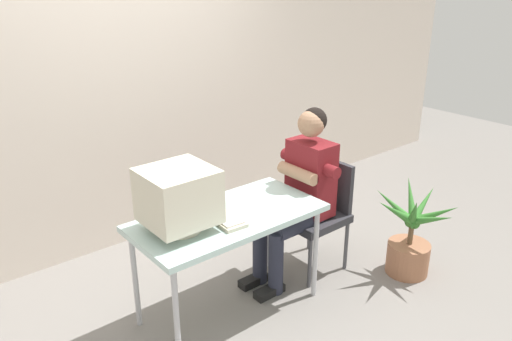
{
  "coord_description": "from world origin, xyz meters",
  "views": [
    {
      "loc": [
        -1.74,
        -2.39,
        2.22
      ],
      "look_at": [
        0.23,
        0.0,
        0.99
      ],
      "focal_mm": 35.51,
      "sensor_mm": 36.0,
      "label": 1
    }
  ],
  "objects": [
    {
      "name": "potted_plant",
      "position": [
        1.35,
        -0.51,
        0.29
      ],
      "size": [
        0.63,
        0.67,
        0.75
      ],
      "color": "#9E6647",
      "rests_on": "ground_plane"
    },
    {
      "name": "person_seated",
      "position": [
        0.69,
        0.04,
        0.71
      ],
      "size": [
        0.71,
        0.54,
        1.31
      ],
      "color": "maroon",
      "rests_on": "ground_plane"
    },
    {
      "name": "crt_monitor",
      "position": [
        -0.34,
        0.02,
        0.96
      ],
      "size": [
        0.42,
        0.39,
        0.4
      ],
      "color": "beige",
      "rests_on": "desk"
    },
    {
      "name": "office_chair",
      "position": [
        0.88,
        0.04,
        0.5
      ],
      "size": [
        0.46,
        0.46,
        0.86
      ],
      "color": "#4C4C51",
      "rests_on": "ground_plane"
    },
    {
      "name": "desk",
      "position": [
        0.0,
        0.0,
        0.68
      ],
      "size": [
        1.26,
        0.63,
        0.74
      ],
      "color": "#B7B7BC",
      "rests_on": "ground_plane"
    },
    {
      "name": "keyboard",
      "position": [
        -0.07,
        0.01,
        0.75
      ],
      "size": [
        0.18,
        0.47,
        0.03
      ],
      "color": "beige",
      "rests_on": "desk"
    },
    {
      "name": "ground_plane",
      "position": [
        0.0,
        0.0,
        0.0
      ],
      "size": [
        12.0,
        12.0,
        0.0
      ],
      "primitive_type": "plane",
      "color": "gray"
    },
    {
      "name": "wall_back",
      "position": [
        0.3,
        1.4,
        1.5
      ],
      "size": [
        8.0,
        0.1,
        3.0
      ],
      "primitive_type": "cube",
      "color": "beige",
      "rests_on": "ground_plane"
    }
  ]
}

